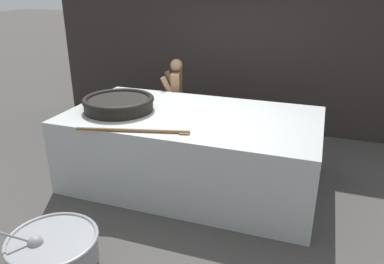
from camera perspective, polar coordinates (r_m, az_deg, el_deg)
name	(u,v)px	position (r m, az deg, el deg)	size (l,w,h in m)	color
ground_plane	(192,181)	(5.43, 0.00, -7.54)	(60.00, 60.00, 0.00)	#474442
back_wall	(238,30)	(7.24, 6.99, 15.21)	(7.50, 0.24, 3.70)	#2D2826
hearth_platform	(192,149)	(5.20, 0.00, -2.62)	(3.36, 1.87, 1.02)	#B2B7B7
giant_wok_near	(119,103)	(5.24, -11.11, 4.35)	(0.98, 0.98, 0.19)	black
stirring_paddle	(138,131)	(4.45, -8.28, 0.21)	(1.33, 0.41, 0.04)	brown
cook	(176,99)	(6.45, -2.38, 5.07)	(0.42, 0.59, 1.49)	#9E7551
prep_bowl_vegetables	(53,248)	(4.19, -20.39, -16.29)	(1.02, 0.95, 0.69)	gray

